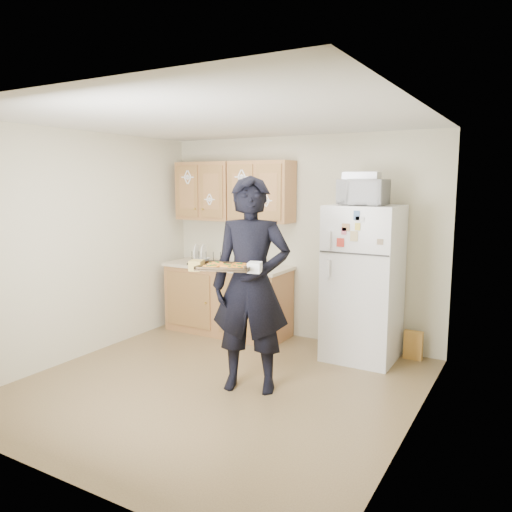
{
  "coord_description": "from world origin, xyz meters",
  "views": [
    {
      "loc": [
        2.59,
        -3.79,
        1.95
      ],
      "look_at": [
        0.16,
        0.45,
        1.22
      ],
      "focal_mm": 35.0,
      "sensor_mm": 36.0,
      "label": 1
    }
  ],
  "objects_px": {
    "refrigerator": "(363,283)",
    "baking_tray": "(225,267)",
    "person": "(251,285)",
    "dish_rack": "(206,257)",
    "microwave": "(363,192)"
  },
  "relations": [
    {
      "from": "refrigerator",
      "to": "microwave",
      "type": "height_order",
      "value": "microwave"
    },
    {
      "from": "microwave",
      "to": "person",
      "type": "bearing_deg",
      "value": -114.84
    },
    {
      "from": "person",
      "to": "microwave",
      "type": "relative_size",
      "value": 4.08
    },
    {
      "from": "refrigerator",
      "to": "microwave",
      "type": "bearing_deg",
      "value": -108.42
    },
    {
      "from": "microwave",
      "to": "refrigerator",
      "type": "bearing_deg",
      "value": 72.8
    },
    {
      "from": "refrigerator",
      "to": "dish_rack",
      "type": "distance_m",
      "value": 2.09
    },
    {
      "from": "refrigerator",
      "to": "microwave",
      "type": "distance_m",
      "value": 0.99
    },
    {
      "from": "microwave",
      "to": "dish_rack",
      "type": "bearing_deg",
      "value": -179.63
    },
    {
      "from": "refrigerator",
      "to": "baking_tray",
      "type": "xyz_separation_m",
      "value": [
        -0.74,
        -1.61,
        0.35
      ]
    },
    {
      "from": "person",
      "to": "dish_rack",
      "type": "xyz_separation_m",
      "value": [
        -1.44,
        1.31,
        -0.02
      ]
    },
    {
      "from": "person",
      "to": "dish_rack",
      "type": "bearing_deg",
      "value": 119.2
    },
    {
      "from": "refrigerator",
      "to": "baking_tray",
      "type": "height_order",
      "value": "refrigerator"
    },
    {
      "from": "person",
      "to": "dish_rack",
      "type": "relative_size",
      "value": 4.73
    },
    {
      "from": "baking_tray",
      "to": "dish_rack",
      "type": "xyz_separation_m",
      "value": [
        -1.35,
        1.59,
        -0.22
      ]
    },
    {
      "from": "person",
      "to": "dish_rack",
      "type": "distance_m",
      "value": 1.95
    }
  ]
}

